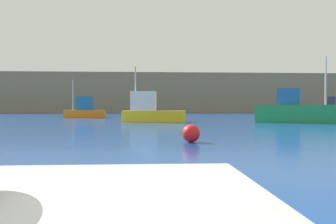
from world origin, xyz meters
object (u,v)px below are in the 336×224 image
mooring_buoy (191,133)px  fishing_boat_yellow (150,110)px  fishing_boat_orange (85,110)px  fishing_boat_green (297,111)px

mooring_buoy → fishing_boat_yellow: bearing=94.4°
fishing_boat_orange → fishing_boat_yellow: 13.34m
mooring_buoy → fishing_boat_orange: bearing=107.3°
fishing_boat_green → mooring_buoy: (-10.57, -14.77, -0.60)m
fishing_boat_yellow → mooring_buoy: fishing_boat_yellow is taller
fishing_boat_green → fishing_boat_orange: 23.63m
fishing_boat_orange → mooring_buoy: size_ratio=7.04×
fishing_boat_green → mooring_buoy: fishing_boat_green is taller
fishing_boat_green → mooring_buoy: bearing=-98.9°
fishing_boat_orange → fishing_boat_yellow: (7.48, -11.04, 0.10)m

